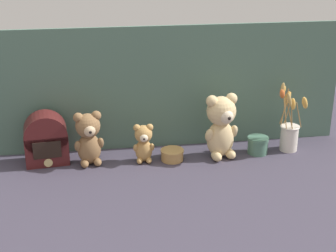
{
  "coord_description": "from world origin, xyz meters",
  "views": [
    {
      "loc": [
        -0.31,
        -2.04,
        0.99
      ],
      "look_at": [
        0.0,
        0.02,
        0.16
      ],
      "focal_mm": 55.0,
      "sensor_mm": 36.0,
      "label": 1
    }
  ],
  "objects_px": {
    "vintage_radio": "(46,140)",
    "decorative_tin_tall": "(258,145)",
    "teddy_bear_small": "(144,142)",
    "decorative_tin_short": "(172,155)",
    "flower_vase": "(289,130)",
    "teddy_bear_medium": "(89,137)",
    "teddy_bear_large": "(221,125)"
  },
  "relations": [
    {
      "from": "teddy_bear_medium",
      "to": "decorative_tin_tall",
      "type": "distance_m",
      "value": 0.76
    },
    {
      "from": "teddy_bear_medium",
      "to": "decorative_tin_short",
      "type": "bearing_deg",
      "value": -2.65
    },
    {
      "from": "vintage_radio",
      "to": "decorative_tin_tall",
      "type": "distance_m",
      "value": 0.94
    },
    {
      "from": "teddy_bear_small",
      "to": "decorative_tin_short",
      "type": "distance_m",
      "value": 0.14
    },
    {
      "from": "teddy_bear_small",
      "to": "flower_vase",
      "type": "distance_m",
      "value": 0.67
    },
    {
      "from": "teddy_bear_small",
      "to": "decorative_tin_short",
      "type": "height_order",
      "value": "teddy_bear_small"
    },
    {
      "from": "vintage_radio",
      "to": "decorative_tin_short",
      "type": "height_order",
      "value": "vintage_radio"
    },
    {
      "from": "flower_vase",
      "to": "decorative_tin_tall",
      "type": "distance_m",
      "value": 0.16
    },
    {
      "from": "teddy_bear_medium",
      "to": "decorative_tin_short",
      "type": "xyz_separation_m",
      "value": [
        0.36,
        -0.02,
        -0.1
      ]
    },
    {
      "from": "teddy_bear_medium",
      "to": "teddy_bear_small",
      "type": "distance_m",
      "value": 0.24
    },
    {
      "from": "teddy_bear_medium",
      "to": "teddy_bear_large",
      "type": "bearing_deg",
      "value": -1.13
    },
    {
      "from": "teddy_bear_large",
      "to": "teddy_bear_medium",
      "type": "height_order",
      "value": "teddy_bear_large"
    },
    {
      "from": "teddy_bear_small",
      "to": "teddy_bear_medium",
      "type": "bearing_deg",
      "value": 177.31
    },
    {
      "from": "flower_vase",
      "to": "decorative_tin_short",
      "type": "height_order",
      "value": "flower_vase"
    },
    {
      "from": "teddy_bear_large",
      "to": "flower_vase",
      "type": "bearing_deg",
      "value": 4.3
    },
    {
      "from": "teddy_bear_medium",
      "to": "decorative_tin_tall",
      "type": "xyz_separation_m",
      "value": [
        0.76,
        -0.0,
        -0.09
      ]
    },
    {
      "from": "flower_vase",
      "to": "decorative_tin_short",
      "type": "relative_size",
      "value": 3.04
    },
    {
      "from": "teddy_bear_medium",
      "to": "flower_vase",
      "type": "bearing_deg",
      "value": 0.83
    },
    {
      "from": "teddy_bear_large",
      "to": "teddy_bear_small",
      "type": "xyz_separation_m",
      "value": [
        -0.34,
        0.0,
        -0.06
      ]
    },
    {
      "from": "teddy_bear_large",
      "to": "teddy_bear_small",
      "type": "distance_m",
      "value": 0.35
    },
    {
      "from": "vintage_radio",
      "to": "decorative_tin_tall",
      "type": "bearing_deg",
      "value": -2.64
    },
    {
      "from": "teddy_bear_large",
      "to": "decorative_tin_tall",
      "type": "relative_size",
      "value": 3.05
    },
    {
      "from": "teddy_bear_medium",
      "to": "decorative_tin_short",
      "type": "relative_size",
      "value": 2.33
    },
    {
      "from": "vintage_radio",
      "to": "decorative_tin_short",
      "type": "distance_m",
      "value": 0.55
    },
    {
      "from": "flower_vase",
      "to": "decorative_tin_tall",
      "type": "relative_size",
      "value": 3.27
    },
    {
      "from": "teddy_bear_medium",
      "to": "vintage_radio",
      "type": "height_order",
      "value": "teddy_bear_medium"
    },
    {
      "from": "teddy_bear_large",
      "to": "decorative_tin_tall",
      "type": "bearing_deg",
      "value": 3.17
    },
    {
      "from": "flower_vase",
      "to": "vintage_radio",
      "type": "distance_m",
      "value": 1.09
    },
    {
      "from": "teddy_bear_small",
      "to": "flower_vase",
      "type": "relative_size",
      "value": 0.56
    },
    {
      "from": "flower_vase",
      "to": "decorative_tin_tall",
      "type": "xyz_separation_m",
      "value": [
        -0.15,
        -0.01,
        -0.06
      ]
    },
    {
      "from": "decorative_tin_tall",
      "to": "decorative_tin_short",
      "type": "xyz_separation_m",
      "value": [
        -0.4,
        -0.02,
        -0.01
      ]
    },
    {
      "from": "decorative_tin_short",
      "to": "decorative_tin_tall",
      "type": "bearing_deg",
      "value": 2.17
    }
  ]
}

